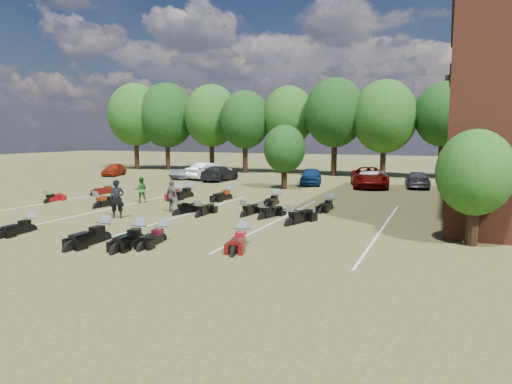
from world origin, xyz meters
The scene contains 34 objects.
ground centered at (0.00, 0.00, 0.00)m, with size 160.00×160.00×0.00m, color brown.
car_0 centered at (-21.96, 19.78, 0.65)m, with size 1.53×3.80×1.29m, color maroon.
car_1 centered at (-11.09, 20.20, 0.78)m, with size 1.64×4.71×1.55m, color silver.
car_2 centered at (-13.18, 20.14, 0.66)m, with size 2.20×4.76×1.32m, color gray.
car_3 centered at (-9.50, 19.21, 0.68)m, with size 1.91×4.70×1.36m, color black.
car_4 centered at (-0.92, 19.20, 0.71)m, with size 1.68×4.17×1.42m, color navy.
car_5 centered at (4.11, 19.73, 0.66)m, with size 1.40×4.01×1.32m, color beige.
car_6 centered at (3.88, 19.13, 0.80)m, with size 2.65×5.75×1.60m, color #570704.
car_7 centered at (7.46, 20.28, 0.64)m, with size 1.79×4.40×1.28m, color #3D3C42.
person_black centered at (-5.59, 0.41, 0.97)m, with size 0.71×0.47×1.94m, color black.
person_green centered at (-7.81, 5.32, 0.79)m, with size 0.77×0.60×1.59m, color #276024.
person_grey centered at (-4.04, 2.98, 0.87)m, with size 1.02×0.42×1.74m, color #525046.
motorcycle_1 centered at (-7.03, -3.53, 0.00)m, with size 0.67×2.10×1.17m, color black, non-canonical shape.
motorcycle_3 centered at (-2.87, -3.70, 0.00)m, with size 0.79×2.47×1.38m, color black, non-canonical shape.
motorcycle_4 centered at (-1.37, -3.45, 0.00)m, with size 0.75×2.36×1.31m, color black, non-canonical shape.
motorcycle_5 centered at (-0.69, -2.93, 0.00)m, with size 0.67×2.11×1.18m, color black, non-canonical shape.
motorcycle_6 centered at (2.47, -2.23, 0.00)m, with size 0.71×2.22×1.24m, color #480A0A, non-canonical shape.
motorcycle_7 centered at (-12.98, 2.88, 0.00)m, with size 0.64×2.01×1.12m, color maroon, non-canonical shape.
motorcycle_8 centered at (-8.74, 2.50, 0.00)m, with size 0.78×2.46×1.37m, color black, non-canonical shape.
motorcycle_9 centered at (-3.32, 2.37, 0.00)m, with size 0.72×2.27×1.26m, color black, non-canonical shape.
motorcycle_10 centered at (-2.01, 2.27, 0.00)m, with size 0.70×2.20×1.22m, color black, non-canonical shape.
motorcycle_11 centered at (1.20, 2.96, 0.00)m, with size 0.71×2.23×1.24m, color black, non-canonical shape.
motorcycle_12 centered at (0.09, 3.24, 0.00)m, with size 0.70×2.21×1.23m, color black, non-canonical shape.
motorcycle_13 centered at (2.97, 1.97, 0.00)m, with size 0.80×2.51×1.40m, color black, non-canonical shape.
motorcycle_14 centered at (-12.62, 8.29, 0.00)m, with size 0.67×2.11×1.18m, color #470C0A, non-canonical shape.
motorcycle_15 centered at (-6.90, 8.13, 0.00)m, with size 0.74×2.32×1.29m, color maroon, non-canonical shape.
motorcycle_16 centered at (-6.32, 8.65, 0.00)m, with size 0.80×2.51×1.40m, color black, non-canonical shape.
motorcycle_17 centered at (-3.47, 8.79, 0.00)m, with size 0.75×2.35×1.31m, color black, non-canonical shape.
motorcycle_19 centered at (0.14, 7.91, 0.00)m, with size 0.72×2.27×1.27m, color black, non-canonical shape.
motorcycle_20 centered at (3.59, 7.36, 0.00)m, with size 0.68×2.15×1.20m, color black, non-canonical shape.
tree_line centered at (-1.00, 29.00, 6.31)m, with size 56.00×6.00×9.79m.
young_tree_near_building centered at (10.50, 1.00, 2.75)m, with size 2.80×2.80×4.16m.
young_tree_midfield centered at (-2.00, 15.50, 3.09)m, with size 3.20×3.20×4.70m.
parking_lines centered at (-3.00, 3.00, 0.01)m, with size 20.10×14.00×0.01m.
Camera 1 is at (9.48, -17.69, 4.13)m, focal length 32.00 mm.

